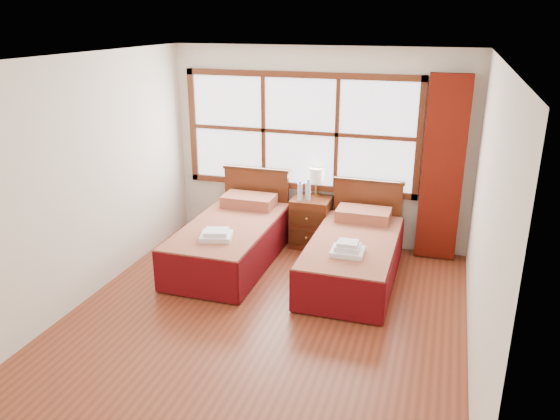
% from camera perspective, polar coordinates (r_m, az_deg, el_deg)
% --- Properties ---
extents(floor, '(4.50, 4.50, 0.00)m').
position_cam_1_polar(floor, '(5.74, -1.65, -11.24)').
color(floor, brown).
rests_on(floor, ground).
extents(ceiling, '(4.50, 4.50, 0.00)m').
position_cam_1_polar(ceiling, '(4.94, -1.96, 15.61)').
color(ceiling, white).
rests_on(ceiling, wall_back).
extents(wall_back, '(4.00, 0.00, 4.00)m').
position_cam_1_polar(wall_back, '(7.28, 4.05, 6.52)').
color(wall_back, silver).
rests_on(wall_back, floor).
extents(wall_left, '(0.00, 4.50, 4.50)m').
position_cam_1_polar(wall_left, '(6.12, -19.79, 2.86)').
color(wall_left, silver).
rests_on(wall_left, floor).
extents(wall_right, '(0.00, 4.50, 4.50)m').
position_cam_1_polar(wall_right, '(4.95, 20.67, -1.11)').
color(wall_right, silver).
rests_on(wall_right, floor).
extents(window, '(3.16, 0.06, 1.56)m').
position_cam_1_polar(window, '(7.26, 2.08, 8.14)').
color(window, white).
rests_on(window, wall_back).
extents(curtain, '(0.50, 0.16, 2.30)m').
position_cam_1_polar(curtain, '(6.99, 16.63, 4.09)').
color(curtain, '#66140A').
rests_on(curtain, wall_back).
extents(bed_left, '(1.02, 2.04, 0.99)m').
position_cam_1_polar(bed_left, '(6.88, -5.08, -3.06)').
color(bed_left, '#3F1F0D').
rests_on(bed_left, floor).
extents(bed_right, '(0.98, 2.00, 0.95)m').
position_cam_1_polar(bed_right, '(6.49, 7.71, -4.70)').
color(bed_right, '#3F1F0D').
rests_on(bed_right, floor).
extents(nightstand, '(0.50, 0.49, 0.67)m').
position_cam_1_polar(nightstand, '(7.33, 3.26, -1.27)').
color(nightstand, '#552512').
rests_on(nightstand, floor).
extents(towels_left, '(0.42, 0.39, 0.10)m').
position_cam_1_polar(towels_left, '(6.31, -6.68, -2.60)').
color(towels_left, white).
rests_on(towels_left, bed_left).
extents(towels_right, '(0.36, 0.32, 0.15)m').
position_cam_1_polar(towels_right, '(5.95, 7.08, -4.07)').
color(towels_right, white).
rests_on(towels_right, bed_right).
extents(lamp, '(0.19, 0.19, 0.38)m').
position_cam_1_polar(lamp, '(7.26, 3.80, 3.55)').
color(lamp, '#C1863D').
rests_on(lamp, nightstand).
extents(bottle_near, '(0.07, 0.07, 0.25)m').
position_cam_1_polar(bottle_near, '(7.11, 2.10, 1.93)').
color(bottle_near, silver).
rests_on(bottle_near, nightstand).
extents(bottle_far, '(0.07, 0.07, 0.27)m').
position_cam_1_polar(bottle_far, '(7.12, 2.95, 2.01)').
color(bottle_far, silver).
rests_on(bottle_far, nightstand).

